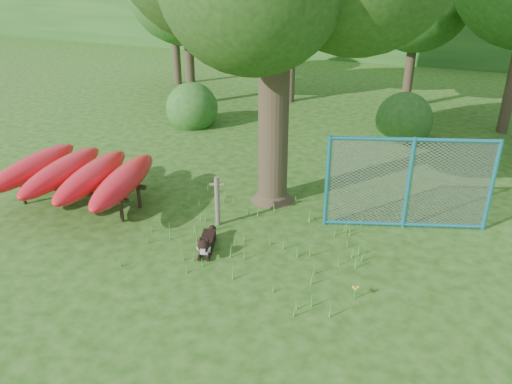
% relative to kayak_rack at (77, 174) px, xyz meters
% --- Properties ---
extents(ground, '(80.00, 80.00, 0.00)m').
position_rel_kayak_rack_xyz_m(ground, '(4.12, -0.83, -0.82)').
color(ground, '#1D470E').
rests_on(ground, ground).
extents(wooden_post, '(0.31, 0.17, 1.13)m').
position_rel_kayak_rack_xyz_m(wooden_post, '(3.38, 0.46, -0.22)').
color(wooden_post, brown).
rests_on(wooden_post, ground).
extents(kayak_rack, '(3.79, 3.37, 1.08)m').
position_rel_kayak_rack_xyz_m(kayak_rack, '(0.00, 0.00, 0.00)').
color(kayak_rack, black).
rests_on(kayak_rack, ground).
extents(husky_dog, '(0.54, 1.05, 0.48)m').
position_rel_kayak_rack_xyz_m(husky_dog, '(3.68, -0.60, -0.65)').
color(husky_dog, black).
rests_on(husky_dog, ground).
extents(fence_section, '(3.31, 1.25, 3.39)m').
position_rel_kayak_rack_xyz_m(fence_section, '(7.10, 1.99, 0.20)').
color(fence_section, teal).
rests_on(fence_section, ground).
extents(wildflower_clump, '(0.12, 0.11, 0.26)m').
position_rel_kayak_rack_xyz_m(wildflower_clump, '(6.74, -0.97, -0.61)').
color(wildflower_clump, '#48912F').
rests_on(wildflower_clump, ground).
extents(bg_tree_f, '(3.60, 3.60, 5.55)m').
position_rel_kayak_rack_xyz_m(bg_tree_f, '(-4.88, 12.17, 2.91)').
color(bg_tree_f, '#362B1D').
rests_on(bg_tree_f, ground).
extents(shrub_left, '(1.80, 1.80, 1.80)m').
position_rel_kayak_rack_xyz_m(shrub_left, '(-0.88, 6.67, -0.82)').
color(shrub_left, '#22571C').
rests_on(shrub_left, ground).
extents(shrub_mid, '(1.80, 1.80, 1.80)m').
position_rel_kayak_rack_xyz_m(shrub_mid, '(6.12, 8.17, -0.82)').
color(shrub_mid, '#22571C').
rests_on(shrub_mid, ground).
extents(wooded_hillside, '(80.00, 12.00, 6.00)m').
position_rel_kayak_rack_xyz_m(wooded_hillside, '(4.12, 27.17, 2.18)').
color(wooded_hillside, '#22571C').
rests_on(wooded_hillside, ground).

